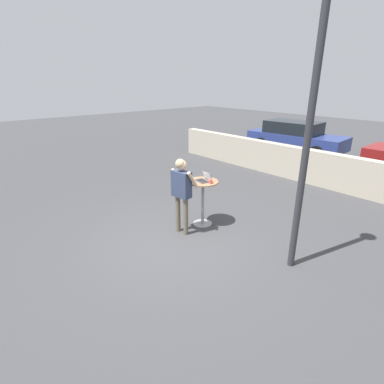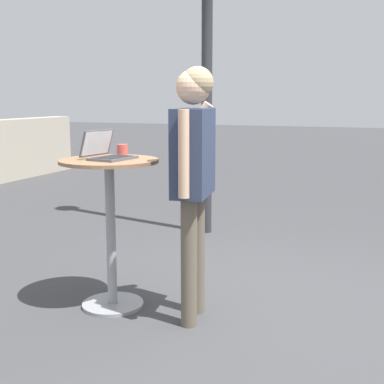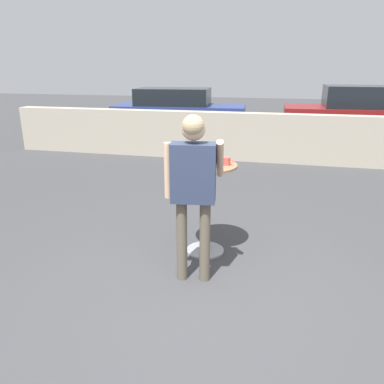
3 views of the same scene
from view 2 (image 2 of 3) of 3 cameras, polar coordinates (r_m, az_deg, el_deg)
ground_plane at (r=3.99m, az=6.67°, el=-12.63°), size 50.00×50.00×0.00m
cafe_table at (r=3.91m, az=-8.71°, el=-2.03°), size 0.71×0.71×1.10m
laptop at (r=3.86m, az=-9.02°, el=4.13°), size 0.36×0.34×0.21m
coffee_mug at (r=4.05m, az=-7.44°, el=4.45°), size 0.11×0.08×0.09m
standing_person at (r=3.57m, az=0.13°, el=3.33°), size 0.58×0.42×1.73m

